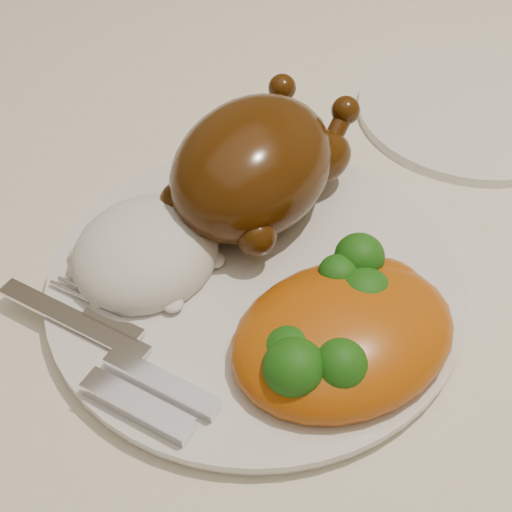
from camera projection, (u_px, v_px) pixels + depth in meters
dining_table at (233, 344)px, 0.59m from camera, size 1.60×0.90×0.76m
tablecloth at (231, 286)px, 0.53m from camera, size 1.73×1.03×0.18m
dinner_plate at (256, 282)px, 0.49m from camera, size 0.34×0.34×0.01m
side_plate at (470, 111)px, 0.63m from camera, size 0.23×0.23×0.01m
roast_chicken at (256, 164)px, 0.50m from camera, size 0.18×0.14×0.09m
rice_mound at (146, 253)px, 0.49m from camera, size 0.13×0.13×0.06m
mac_and_cheese at (345, 331)px, 0.44m from camera, size 0.16×0.13×0.06m
cutlery at (127, 366)px, 0.43m from camera, size 0.07×0.17×0.01m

